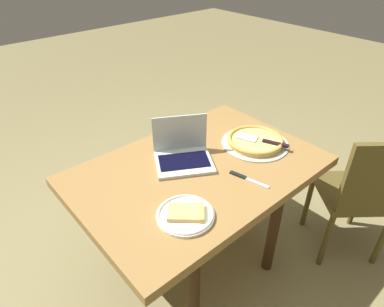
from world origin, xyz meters
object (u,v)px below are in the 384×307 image
(dining_table, at_px, (199,181))
(table_knife, at_px, (245,178))
(pizza_tray, at_px, (255,141))
(chair_near, at_px, (360,192))
(laptop, at_px, (183,153))
(pizza_plate, at_px, (186,214))

(dining_table, bearing_deg, table_knife, -64.15)
(pizza_tray, relative_size, chair_near, 0.42)
(pizza_tray, distance_m, chair_near, 0.69)
(dining_table, bearing_deg, pizza_tray, -6.47)
(pizza_tray, xyz_separation_m, chair_near, (0.38, -0.50, -0.27))
(dining_table, distance_m, pizza_tray, 0.41)
(dining_table, distance_m, chair_near, 0.96)
(pizza_tray, xyz_separation_m, table_knife, (-0.29, -0.18, -0.02))
(dining_table, xyz_separation_m, table_knife, (0.11, -0.22, 0.09))
(table_knife, bearing_deg, pizza_tray, 31.66)
(laptop, height_order, chair_near, laptop)
(laptop, xyz_separation_m, table_knife, (0.13, -0.33, -0.04))
(pizza_plate, distance_m, pizza_tray, 0.70)
(dining_table, relative_size, laptop, 3.37)
(dining_table, xyz_separation_m, pizza_tray, (0.39, -0.04, 0.11))
(pizza_tray, bearing_deg, chair_near, -52.76)
(table_knife, bearing_deg, pizza_plate, -178.76)
(chair_near, bearing_deg, pizza_plate, 163.14)
(pizza_tray, bearing_deg, table_knife, -148.34)
(dining_table, height_order, pizza_plate, pizza_plate)
(chair_near, bearing_deg, pizza_tray, 127.24)
(laptop, relative_size, pizza_tray, 0.98)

